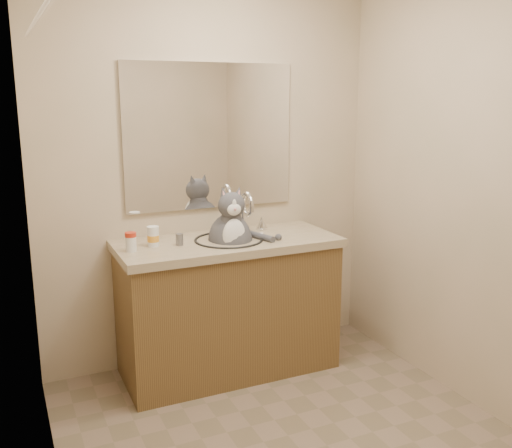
{
  "coord_description": "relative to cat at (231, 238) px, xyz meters",
  "views": [
    {
      "loc": [
        -1.24,
        -2.15,
        1.7
      ],
      "look_at": [
        0.05,
        0.65,
        1.01
      ],
      "focal_mm": 40.0,
      "sensor_mm": 36.0,
      "label": 1
    }
  ],
  "objects": [
    {
      "name": "room",
      "position": [
        -0.02,
        -0.95,
        0.34
      ],
      "size": [
        2.22,
        2.52,
        2.42
      ],
      "color": "#836D5A",
      "rests_on": "ground"
    },
    {
      "name": "mirror",
      "position": [
        -0.02,
        0.29,
        0.59
      ],
      "size": [
        1.1,
        0.02,
        0.9
      ],
      "primitive_type": "cube",
      "color": "white",
      "rests_on": "room"
    },
    {
      "name": "vanity",
      "position": [
        -0.02,
        0.02,
        -0.42
      ],
      "size": [
        1.34,
        0.59,
        1.12
      ],
      "color": "brown",
      "rests_on": "ground"
    },
    {
      "name": "pill_bottle_orange",
      "position": [
        -0.46,
        0.05,
        0.04
      ],
      "size": [
        0.08,
        0.08,
        0.12
      ],
      "rotation": [
        0.0,
        0.0,
        0.23
      ],
      "color": "white",
      "rests_on": "vanity"
    },
    {
      "name": "shower_curtain",
      "position": [
        -1.07,
        -0.85,
        0.17
      ],
      "size": [
        0.02,
        1.3,
        1.93
      ],
      "color": "#BAA88D",
      "rests_on": "ground"
    },
    {
      "name": "cat",
      "position": [
        0.0,
        0.0,
        0.0
      ],
      "size": [
        0.38,
        0.35,
        0.53
      ],
      "rotation": [
        0.0,
        0.0,
        -0.15
      ],
      "color": "#47484D",
      "rests_on": "vanity"
    },
    {
      "name": "grey_canister",
      "position": [
        -0.32,
        0.01,
        0.02
      ],
      "size": [
        0.06,
        0.06,
        0.07
      ],
      "rotation": [
        0.0,
        0.0,
        0.37
      ],
      "color": "slate",
      "rests_on": "vanity"
    },
    {
      "name": "pill_bottle_redcap",
      "position": [
        -0.61,
        -0.01,
        0.04
      ],
      "size": [
        0.07,
        0.07,
        0.11
      ],
      "rotation": [
        0.0,
        0.0,
        -0.09
      ],
      "color": "white",
      "rests_on": "vanity"
    }
  ]
}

